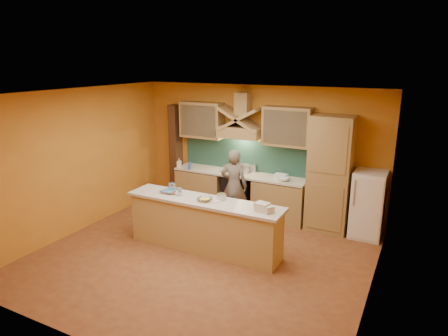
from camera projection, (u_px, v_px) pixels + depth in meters
The scene contains 36 objects.
floor at pixel (201, 257), 6.92m from camera, with size 5.50×5.00×0.01m, color brown.
ceiling at pixel (198, 94), 6.18m from camera, with size 5.50×5.00×0.01m, color white.
wall_back at pixel (258, 150), 8.70m from camera, with size 5.50×0.02×2.80m, color orange.
wall_front at pixel (85, 239), 4.41m from camera, with size 5.50×0.02×2.80m, color orange.
wall_left at pixel (78, 161), 7.77m from camera, with size 0.02×5.00×2.80m, color orange.
wall_right at pixel (376, 208), 5.34m from camera, with size 0.02×5.00×2.80m, color orange.
base_cabinet_left at pixel (202, 188), 9.25m from camera, with size 1.10×0.60×0.86m, color #A3804A.
base_cabinet_right at pixel (280, 201), 8.41m from camera, with size 1.10×0.60×0.86m, color #A3804A.
counter_top at pixel (239, 174), 8.70m from camera, with size 3.00×0.62×0.04m, color beige.
stove at pixel (239, 193), 8.82m from camera, with size 0.60×0.58×0.90m, color black.
backsplash at pixel (245, 156), 8.86m from camera, with size 3.00×0.03×0.70m, color #1C3E34.
range_hood at pixel (241, 132), 8.50m from camera, with size 0.92×0.50×0.24m, color #A3804A.
hood_chimney at pixel (243, 104), 8.44m from camera, with size 0.30×0.30×0.50m, color #A3804A.
upper_cabinet_left at pixel (202, 120), 8.96m from camera, with size 1.00×0.35×0.80m, color #A3804A.
upper_cabinet_right at pixel (287, 127), 8.08m from camera, with size 1.00×0.35×0.80m, color #A3804A.
pantry_column at pixel (330, 174), 7.78m from camera, with size 0.80×0.60×2.30m, color #A3804A.
fridge at pixel (368, 205), 7.58m from camera, with size 0.58×0.60×1.30m, color white.
trim_column_left at pixel (176, 153), 9.54m from camera, with size 0.20×0.30×2.30m, color #472816.
island_body at pixel (204, 226), 7.11m from camera, with size 2.80×0.55×0.88m, color tan.
island_top at pixel (204, 201), 6.98m from camera, with size 2.90×0.62×0.05m, color beige.
person at pixel (234, 186), 8.30m from camera, with size 0.56×0.37×1.55m, color #70665B.
pot_large at pixel (229, 169), 8.78m from camera, with size 0.27×0.27×0.16m, color #B8B9BF.
pot_small at pixel (245, 170), 8.72m from camera, with size 0.20×0.20×0.14m, color silver.
soap_bottle_a at pixel (179, 163), 9.16m from camera, with size 0.09×0.09×0.21m, color silver.
soap_bottle_b at pixel (190, 165), 8.95m from camera, with size 0.08×0.08×0.21m, color #375399.
bowl_back at pixel (283, 179), 8.12m from camera, with size 0.24×0.24×0.07m, color white.
dish_rack at pixel (281, 176), 8.29m from camera, with size 0.26×0.20×0.09m, color white.
book_lower at pixel (165, 190), 7.42m from camera, with size 0.25×0.34×0.03m, color #BB5C43.
book_upper at pixel (166, 189), 7.45m from camera, with size 0.25×0.35×0.03m, color teal.
jar_large at pixel (172, 187), 7.38m from camera, with size 0.12×0.12×0.16m, color silver.
jar_small at pixel (179, 192), 7.18m from camera, with size 0.11×0.11×0.14m, color white.
kitchen_scale at pixel (221, 197), 6.95m from camera, with size 0.12×0.12×0.10m, color silver.
mixing_bowl at pixel (205, 199), 6.91m from camera, with size 0.25×0.25×0.06m, color silver.
cloth at pixel (214, 201), 6.90m from camera, with size 0.21×0.16×0.01m, color beige.
grocery_bag_a at pixel (262, 207), 6.43m from camera, with size 0.22×0.17×0.14m, color beige.
grocery_bag_b at pixel (267, 209), 6.38m from camera, with size 0.19×0.15×0.12m, color beige.
Camera 1 is at (3.22, -5.39, 3.32)m, focal length 32.00 mm.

